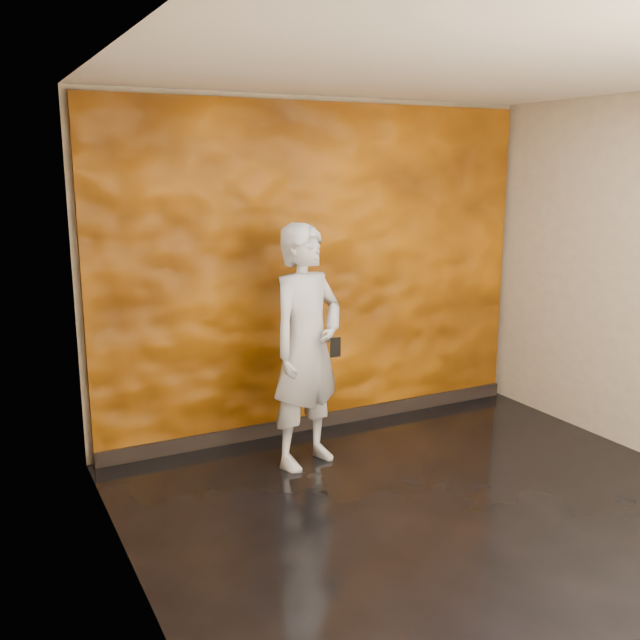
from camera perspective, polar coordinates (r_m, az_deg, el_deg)
The scene contains 5 objects.
room at distance 4.40m, azimuth 11.76°, elevation 0.85°, with size 4.02×4.02×2.81m.
feature_wall at distance 6.03m, azimuth 0.07°, elevation 3.97°, with size 3.90×0.06×2.75m, color #C86908.
baseboard at distance 6.33m, azimuth 0.23°, elevation -7.99°, with size 3.90×0.04×0.12m, color black.
man at distance 5.34m, azimuth -1.08°, elevation -2.16°, with size 0.67×0.44×1.84m, color #A6ACB6.
phone at distance 5.15m, azimuth 1.24°, elevation -2.18°, with size 0.08×0.02×0.15m, color black.
Camera 1 is at (-2.72, -3.36, 2.25)m, focal length 40.00 mm.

